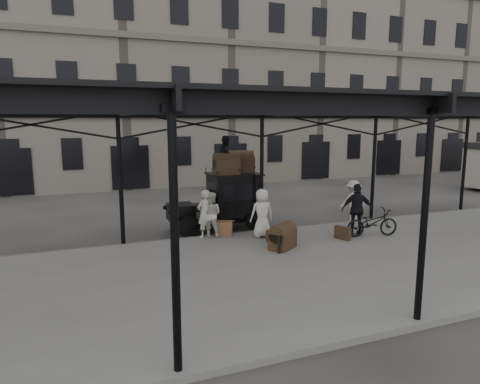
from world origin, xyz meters
The scene contains 18 objects.
ground centered at (0.00, 0.00, 0.00)m, with size 120.00×120.00×0.00m, color #383533.
platform centered at (0.00, -2.00, 0.07)m, with size 28.00×8.00×0.15m, color slate.
canopy centered at (0.00, -1.72, 4.60)m, with size 22.50×9.00×4.74m.
building_frontage centered at (0.00, 18.00, 7.00)m, with size 64.00×8.00×14.00m, color slate.
taxi centered at (-0.99, 3.07, 1.20)m, with size 3.65×1.55×2.18m.
porter_left centered at (-2.25, 1.80, 0.99)m, with size 0.61×0.40×1.67m, color beige.
porter_midleft centered at (-2.03, 1.80, 0.94)m, with size 0.77×0.60×1.58m, color beige.
porter_centre centered at (-0.39, 1.09, 1.00)m, with size 0.83×0.54×1.70m, color silver.
porter_official centered at (2.84, 0.08, 1.07)m, with size 1.08×0.45×1.84m, color black.
porter_right centered at (3.92, 1.80, 0.99)m, with size 1.09×0.63×1.69m, color silver.
bicycle centered at (3.23, -0.26, 0.64)m, with size 0.65×1.87×0.98m, color black.
porter_roof centered at (-1.02, 2.97, 2.90)m, with size 0.70×0.54×1.43m, color black.
steamer_trunk_roof_near centered at (-1.07, 2.82, 2.52)m, with size 0.92×0.56×0.68m, color #422C1F, non-canonical shape.
steamer_trunk_roof_far centered at (-0.32, 3.27, 2.53)m, with size 0.96×0.59×0.71m, color #422C1F, non-canonical shape.
steamer_trunk_platform centered at (-0.34, -0.41, 0.49)m, with size 0.93×0.57×0.68m, color #422C1F, non-canonical shape.
wicker_hamper centered at (-1.56, 1.77, 0.40)m, with size 0.60×0.45×0.50m, color #916443.
suitcase_upright centered at (2.05, -0.22, 0.38)m, with size 0.15×0.60×0.45m, color #422C1F.
suitcase_flat centered at (-0.21, 0.51, 0.35)m, with size 0.60×0.15×0.40m, color #422C1F.
Camera 1 is at (-6.40, -12.13, 4.17)m, focal length 32.00 mm.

